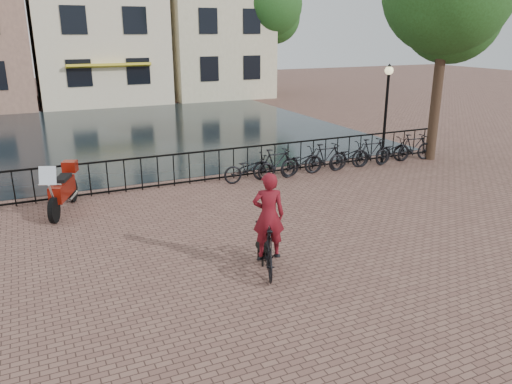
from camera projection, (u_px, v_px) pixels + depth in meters
name	position (u px, v px, depth m)	size (l,w,h in m)	color
ground	(326.00, 303.00, 8.86)	(100.00, 100.00, 0.00)	brown
canal_water	(131.00, 132.00, 23.81)	(20.00, 20.00, 0.00)	black
railing	(189.00, 168.00, 15.61)	(20.00, 0.05, 1.02)	black
canal_house_mid	(93.00, 10.00, 33.15)	(8.00, 9.50, 11.80)	beige
canal_house_right	(207.00, 1.00, 36.10)	(7.00, 9.00, 13.30)	beige
tree_far_right	(268.00, 5.00, 35.00)	(4.76, 4.76, 8.76)	black
lamp_post	(387.00, 97.00, 17.55)	(0.30, 0.30, 3.45)	black
cyclist	(268.00, 229.00, 9.80)	(1.11, 1.81, 2.40)	black
dog	(263.00, 252.00, 10.35)	(0.35, 0.75, 0.49)	black
motorcycle	(62.00, 184.00, 13.13)	(1.23, 2.18, 1.52)	maroon
parked_bike_0	(250.00, 168.00, 15.83)	(0.60, 1.72, 0.90)	black
parked_bike_1	(276.00, 164.00, 16.19)	(0.47, 1.66, 1.00)	black
parked_bike_2	(302.00, 162.00, 16.58)	(0.60, 1.72, 0.90)	black
parked_bike_3	(326.00, 158.00, 16.95)	(0.47, 1.66, 1.00)	black
parked_bike_4	(349.00, 156.00, 17.34)	(0.60, 1.72, 0.90)	black
parked_bike_5	(372.00, 152.00, 17.70)	(0.47, 1.66, 1.00)	black
parked_bike_6	(393.00, 151.00, 18.10)	(0.60, 1.72, 0.90)	black
parked_bike_7	(413.00, 147.00, 18.46)	(0.47, 1.66, 1.00)	black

